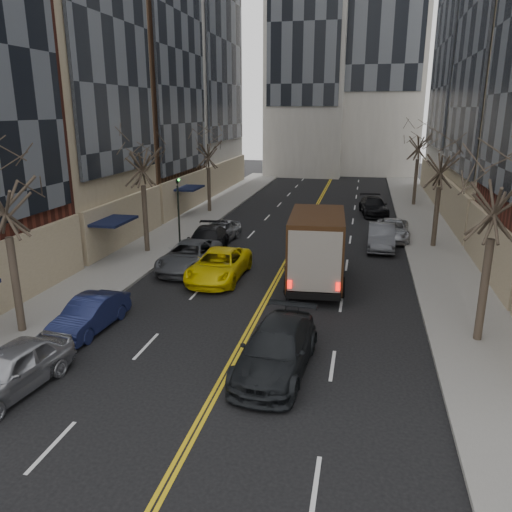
{
  "coord_description": "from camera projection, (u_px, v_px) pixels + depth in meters",
  "views": [
    {
      "loc": [
        4.2,
        -7.87,
        8.6
      ],
      "look_at": [
        -0.42,
        13.4,
        2.2
      ],
      "focal_mm": 35.0,
      "sensor_mm": 36.0,
      "label": 1
    }
  ],
  "objects": [
    {
      "name": "sidewalk_left",
      "position": [
        183.0,
        227.0,
        37.78
      ],
      "size": [
        4.0,
        66.0,
        0.15
      ],
      "primitive_type": "cube",
      "color": "slate",
      "rests_on": "ground"
    },
    {
      "name": "sidewalk_right",
      "position": [
        432.0,
        239.0,
        34.12
      ],
      "size": [
        4.0,
        66.0,
        0.15
      ],
      "primitive_type": "cube",
      "color": "slate",
      "rests_on": "ground"
    },
    {
      "name": "streetwall_left",
      "position": [
        103.0,
        16.0,
        38.55
      ],
      "size": [
        14.0,
        49.5,
        36.0
      ],
      "color": "#562319",
      "rests_on": "ground"
    },
    {
      "name": "tree_lf_near",
      "position": [
        0.0,
        177.0,
        18.19
      ],
      "size": [
        3.2,
        3.2,
        8.41
      ],
      "color": "#382D23",
      "rests_on": "sidewalk_left"
    },
    {
      "name": "tree_lf_mid",
      "position": [
        141.0,
        145.0,
        29.34
      ],
      "size": [
        3.2,
        3.2,
        8.91
      ],
      "color": "#382D23",
      "rests_on": "sidewalk_left"
    },
    {
      "name": "tree_lf_far",
      "position": [
        208.0,
        142.0,
        41.69
      ],
      "size": [
        3.2,
        3.2,
        8.12
      ],
      "color": "#382D23",
      "rests_on": "sidewalk_left"
    },
    {
      "name": "tree_rt_near",
      "position": [
        500.0,
        174.0,
        17.36
      ],
      "size": [
        3.2,
        3.2,
        8.71
      ],
      "color": "#382D23",
      "rests_on": "sidewalk_right"
    },
    {
      "name": "tree_rt_mid",
      "position": [
        443.0,
        151.0,
        30.57
      ],
      "size": [
        3.2,
        3.2,
        8.32
      ],
      "color": "#382D23",
      "rests_on": "sidewalk_right"
    },
    {
      "name": "tree_rt_far",
      "position": [
        420.0,
        131.0,
        44.47
      ],
      "size": [
        3.2,
        3.2,
        9.11
      ],
      "color": "#382D23",
      "rests_on": "sidewalk_right"
    },
    {
      "name": "traffic_signal",
      "position": [
        178.0,
        203.0,
        31.99
      ],
      "size": [
        0.29,
        0.26,
        4.7
      ],
      "color": "black",
      "rests_on": "sidewalk_left"
    },
    {
      "name": "ups_truck",
      "position": [
        317.0,
        248.0,
        25.12
      ],
      "size": [
        3.16,
        7.02,
        3.76
      ],
      "rotation": [
        0.0,
        0.0,
        0.07
      ],
      "color": "black",
      "rests_on": "ground"
    },
    {
      "name": "observer_sedan",
      "position": [
        276.0,
        349.0,
        16.9
      ],
      "size": [
        2.58,
        5.57,
        1.58
      ],
      "rotation": [
        0.0,
        0.0,
        -0.07
      ],
      "color": "black",
      "rests_on": "ground"
    },
    {
      "name": "taxi",
      "position": [
        219.0,
        265.0,
        26.18
      ],
      "size": [
        2.57,
        5.47,
        1.51
      ],
      "primitive_type": "imported",
      "rotation": [
        0.0,
        0.0,
        -0.01
      ],
      "color": "yellow",
      "rests_on": "ground"
    },
    {
      "name": "pedestrian",
      "position": [
        288.0,
        284.0,
        22.87
      ],
      "size": [
        0.63,
        0.77,
        1.82
      ],
      "primitive_type": "imported",
      "rotation": [
        0.0,
        0.0,
        1.9
      ],
      "color": "black",
      "rests_on": "ground"
    },
    {
      "name": "parked_lf_a",
      "position": [
        11.0,
        370.0,
        15.63
      ],
      "size": [
        2.34,
        4.68,
        1.53
      ],
      "primitive_type": "imported",
      "rotation": [
        0.0,
        0.0,
        -0.12
      ],
      "color": "#A0A2A7",
      "rests_on": "ground"
    },
    {
      "name": "parked_lf_b",
      "position": [
        90.0,
        314.0,
        20.09
      ],
      "size": [
        1.66,
        4.19,
        1.36
      ],
      "primitive_type": "imported",
      "rotation": [
        0.0,
        0.0,
        -0.06
      ],
      "color": "#13193D",
      "rests_on": "ground"
    },
    {
      "name": "parked_lf_c",
      "position": [
        189.0,
        256.0,
        27.82
      ],
      "size": [
        2.53,
        5.48,
        1.52
      ],
      "primitive_type": "imported",
      "rotation": [
        0.0,
        0.0,
        -0.0
      ],
      "color": "#494B50",
      "rests_on": "ground"
    },
    {
      "name": "parked_lf_d",
      "position": [
        207.0,
        241.0,
        30.88
      ],
      "size": [
        2.81,
        5.63,
        1.57
      ],
      "primitive_type": "imported",
      "rotation": [
        0.0,
        0.0,
        0.12
      ],
      "color": "black",
      "rests_on": "ground"
    },
    {
      "name": "parked_lf_e",
      "position": [
        220.0,
        231.0,
        33.6
      ],
      "size": [
        2.31,
        4.5,
        1.46
      ],
      "primitive_type": "imported",
      "rotation": [
        0.0,
        0.0,
        -0.14
      ],
      "color": "#999DA0",
      "rests_on": "ground"
    },
    {
      "name": "parked_rt_a",
      "position": [
        381.0,
        237.0,
        31.97
      ],
      "size": [
        1.72,
        4.73,
        1.55
      ],
      "primitive_type": "imported",
      "rotation": [
        0.0,
        0.0,
        -0.02
      ],
      "color": "#4D4F55",
      "rests_on": "ground"
    },
    {
      "name": "parked_rt_b",
      "position": [
        392.0,
        230.0,
        34.28
      ],
      "size": [
        2.37,
        4.87,
        1.33
      ],
      "primitive_type": "imported",
      "rotation": [
        0.0,
        0.0,
        -0.03
      ],
      "color": "#B9BCC1",
      "rests_on": "ground"
    },
    {
      "name": "parked_rt_c",
      "position": [
        374.0,
        206.0,
        42.24
      ],
      "size": [
        2.71,
        5.31,
        1.48
      ],
      "primitive_type": "imported",
      "rotation": [
        0.0,
        0.0,
        0.13
      ],
      "color": "black",
      "rests_on": "ground"
    }
  ]
}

